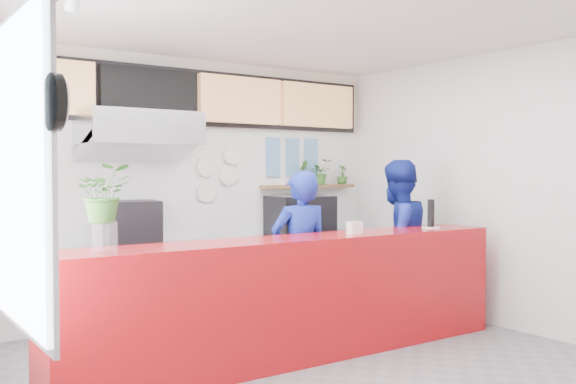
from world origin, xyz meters
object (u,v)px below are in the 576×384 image
staff_center (300,256)px  pepper_mill (431,213)px  service_counter (298,298)px  staff_right (397,241)px  panini_oven (132,224)px  espresso_machine (300,216)px

staff_center → pepper_mill: bearing=169.0°
service_counter → pepper_mill: (1.68, -0.04, 0.71)m
service_counter → staff_center: size_ratio=2.65×
staff_center → staff_right: size_ratio=0.93×
panini_oven → espresso_machine: size_ratio=0.71×
pepper_mill → staff_center: bearing=159.2°
staff_center → pepper_mill: (1.32, -0.50, 0.41)m
staff_center → staff_right: bearing=-169.2°
espresso_machine → pepper_mill: pepper_mill is taller
pepper_mill → staff_right: bearing=87.5°
service_counter → espresso_machine: 2.31m
panini_oven → pepper_mill: bearing=-25.0°
staff_center → espresso_machine: bearing=-115.9°
espresso_machine → staff_center: staff_center is taller
staff_center → staff_right: staff_right is taller
staff_center → pepper_mill: size_ratio=5.90×
staff_center → service_counter: bearing=62.0°
staff_right → panini_oven: bearing=-29.0°
espresso_machine → staff_center: (-0.96, -1.34, -0.29)m
service_counter → espresso_machine: size_ratio=5.95×
panini_oven → espresso_machine: 2.19m
panini_oven → staff_center: bearing=-36.6°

